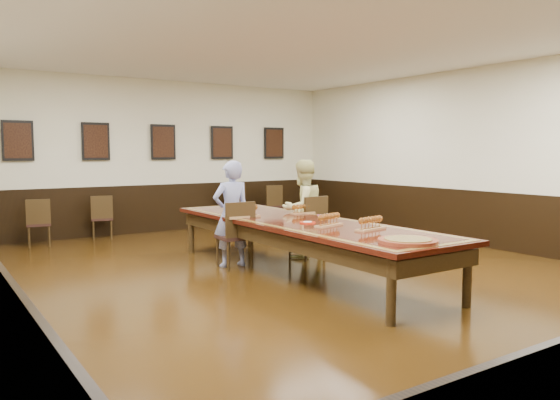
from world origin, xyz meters
TOP-DOWN VIEW (x-y plane):
  - floor at (0.00, 0.00)m, footprint 8.00×10.00m
  - ceiling at (0.00, 0.00)m, footprint 8.00×10.00m
  - wall_back at (0.00, 5.01)m, footprint 8.00×0.02m
  - wall_right at (4.01, 0.00)m, footprint 0.02×10.00m
  - chair_man at (-0.55, 0.88)m, footprint 0.50×0.53m
  - chair_woman at (0.76, 0.86)m, footprint 0.51×0.55m
  - spare_chair_a at (-2.58, 4.46)m, footprint 0.47×0.50m
  - spare_chair_b at (-1.40, 4.66)m, footprint 0.50×0.52m
  - spare_chair_c at (1.45, 4.65)m, footprint 0.56×0.59m
  - spare_chair_d at (2.47, 4.61)m, footprint 0.45×0.49m
  - person_man at (-0.54, 0.99)m, footprint 0.60×0.42m
  - person_woman at (0.75, 0.96)m, footprint 0.83×0.67m
  - pink_phone at (0.60, 0.28)m, footprint 0.08×0.14m
  - wainscoting at (0.00, 0.00)m, footprint 8.00×10.00m
  - conference_table at (0.00, 0.00)m, footprint 1.40×5.00m
  - posters at (0.00, 4.94)m, footprint 6.14×0.04m
  - flight_a at (-0.48, 0.72)m, footprint 0.52×0.17m
  - flight_b at (0.50, 0.64)m, footprint 0.41×0.14m
  - flight_c at (-0.04, -0.68)m, footprint 0.48×0.26m
  - flight_d at (0.17, -1.23)m, footprint 0.48×0.22m
  - red_plate_grp at (-0.09, -0.29)m, footprint 0.21×0.21m
  - carved_platter at (-0.14, -2.12)m, footprint 0.80×0.80m

SIDE VIEW (x-z plane):
  - floor at x=0.00m, z-range -0.02..0.00m
  - spare_chair_b at x=-1.40m, z-range 0.00..0.85m
  - spare_chair_a at x=-2.58m, z-range 0.00..0.86m
  - spare_chair_d at x=2.47m, z-range 0.00..0.92m
  - chair_man at x=-0.55m, z-range 0.00..0.98m
  - spare_chair_c at x=1.45m, z-range 0.00..0.99m
  - wainscoting at x=0.00m, z-range 0.00..1.00m
  - chair_woman at x=0.76m, z-range 0.00..1.01m
  - conference_table at x=0.00m, z-range 0.23..0.99m
  - pink_phone at x=0.60m, z-range 0.75..0.76m
  - red_plate_grp at x=-0.09m, z-range 0.75..0.78m
  - carved_platter at x=-0.14m, z-range 0.75..0.80m
  - person_man at x=-0.54m, z-range 0.00..1.57m
  - person_woman at x=0.75m, z-range 0.00..1.57m
  - flight_b at x=0.50m, z-range 0.74..0.90m
  - flight_c at x=-0.04m, z-range 0.74..0.91m
  - flight_d at x=0.17m, z-range 0.74..0.92m
  - flight_a at x=-0.48m, z-range 0.74..0.94m
  - wall_back at x=0.00m, z-range 0.00..3.20m
  - wall_right at x=4.01m, z-range 0.00..3.20m
  - posters at x=0.00m, z-range 1.53..2.27m
  - ceiling at x=0.00m, z-range 3.20..3.22m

